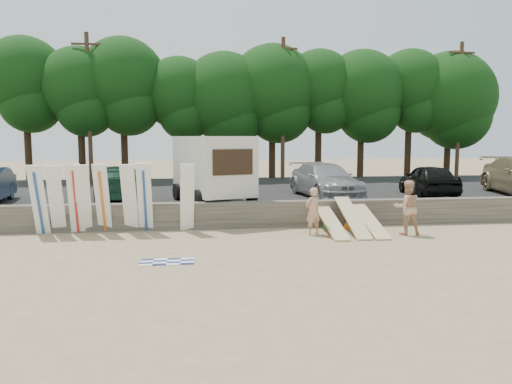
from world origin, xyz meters
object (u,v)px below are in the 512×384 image
(beachgoer_b, at_px, (407,208))
(cooler, at_px, (329,225))
(car_3, at_px, (428,180))
(box_trailer, at_px, (213,165))
(beachgoer_a, at_px, (313,211))
(car_2, at_px, (325,180))
(car_1, at_px, (119,183))

(beachgoer_b, xyz_separation_m, cooler, (-2.45, 1.37, -0.81))
(car_3, bearing_deg, box_trailer, 12.22)
(car_3, xyz_separation_m, beachgoer_a, (-6.74, -4.92, -0.60))
(car_3, relative_size, cooler, 11.48)
(box_trailer, bearing_deg, car_2, -4.03)
(box_trailer, height_order, car_2, box_trailer)
(car_3, bearing_deg, car_2, 3.02)
(car_3, bearing_deg, beachgoer_b, 63.98)
(car_1, height_order, beachgoer_a, car_1)
(box_trailer, xyz_separation_m, beachgoer_b, (6.67, -4.36, -1.29))
(box_trailer, distance_m, car_1, 4.32)
(box_trailer, bearing_deg, cooler, -53.26)
(box_trailer, distance_m, car_3, 10.18)
(car_2, relative_size, cooler, 13.96)
(beachgoer_a, bearing_deg, cooler, -157.39)
(beachgoer_a, bearing_deg, car_1, -60.52)
(car_1, relative_size, beachgoer_a, 3.09)
(box_trailer, height_order, beachgoer_b, box_trailer)
(beachgoer_b, bearing_deg, cooler, -25.73)
(box_trailer, relative_size, car_1, 0.93)
(car_3, xyz_separation_m, cooler, (-5.88, -3.97, -1.28))
(car_3, distance_m, beachgoer_a, 8.36)
(beachgoer_b, bearing_deg, box_trailer, -29.65)
(car_3, xyz_separation_m, beachgoer_b, (-3.43, -5.35, -0.47))
(beachgoer_a, bearing_deg, beachgoer_b, 147.32)
(beachgoer_a, relative_size, beachgoer_b, 0.87)
(car_2, bearing_deg, box_trailer, -173.06)
(car_2, bearing_deg, beachgoer_a, -116.63)
(beachgoer_a, xyz_separation_m, cooler, (0.85, 0.95, -0.68))
(cooler, bearing_deg, car_2, 86.26)
(beachgoer_a, relative_size, cooler, 4.43)
(beachgoer_b, bearing_deg, car_1, -24.28)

